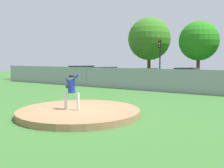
% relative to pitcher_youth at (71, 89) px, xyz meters
% --- Properties ---
extents(ground_plane, '(80.00, 80.00, 0.00)m').
position_rel_pitcher_youth_xyz_m(ground_plane, '(0.20, 6.27, -1.22)').
color(ground_plane, '#386B2D').
extents(asphalt_strip, '(44.00, 7.00, 0.01)m').
position_rel_pitcher_youth_xyz_m(asphalt_strip, '(0.20, 14.77, -1.22)').
color(asphalt_strip, '#2B2B2D').
rests_on(asphalt_strip, ground_plane).
extents(pitchers_mound, '(5.50, 5.50, 0.27)m').
position_rel_pitcher_youth_xyz_m(pitchers_mound, '(0.20, 0.27, -1.08)').
color(pitchers_mound, '#99704C').
rests_on(pitchers_mound, ground_plane).
extents(pitcher_youth, '(0.82, 0.32, 1.62)m').
position_rel_pitcher_youth_xyz_m(pitcher_youth, '(0.00, 0.00, 0.00)').
color(pitcher_youth, silver).
rests_on(pitcher_youth, pitchers_mound).
extents(baseball, '(0.07, 0.07, 0.07)m').
position_rel_pitcher_youth_xyz_m(baseball, '(-1.00, -0.95, -0.91)').
color(baseball, white).
rests_on(baseball, pitchers_mound).
extents(chainlink_fence, '(36.94, 0.07, 1.87)m').
position_rel_pitcher_youth_xyz_m(chainlink_fence, '(0.20, 10.27, -0.33)').
color(chainlink_fence, gray).
rests_on(chainlink_fence, ground_plane).
extents(parked_car_white, '(1.95, 4.28, 1.63)m').
position_rel_pitcher_youth_xyz_m(parked_car_white, '(-3.27, 14.62, -0.45)').
color(parked_car_white, silver).
rests_on(parked_car_white, ground_plane).
extents(parked_car_red, '(1.99, 4.67, 1.78)m').
position_rel_pitcher_youth_xyz_m(parked_car_red, '(-11.19, 14.43, -0.38)').
color(parked_car_red, '#A81919').
rests_on(parked_car_red, ground_plane).
extents(parked_car_silver, '(1.92, 4.49, 1.74)m').
position_rel_pitcher_youth_xyz_m(parked_car_silver, '(0.67, 15.13, -0.40)').
color(parked_car_silver, '#B7BABF').
rests_on(parked_car_silver, ground_plane).
extents(parked_car_burgundy, '(1.97, 4.06, 1.67)m').
position_rel_pitcher_youth_xyz_m(parked_car_burgundy, '(-8.26, 15.08, -0.43)').
color(parked_car_burgundy, maroon).
rests_on(parked_car_burgundy, ground_plane).
extents(traffic_cone_orange, '(0.40, 0.40, 0.55)m').
position_rel_pitcher_youth_xyz_m(traffic_cone_orange, '(-1.08, 14.44, -0.96)').
color(traffic_cone_orange, orange).
rests_on(traffic_cone_orange, asphalt_strip).
extents(traffic_light_near, '(0.28, 0.46, 4.64)m').
position_rel_pitcher_youth_xyz_m(traffic_light_near, '(-3.45, 18.68, 1.96)').
color(traffic_light_near, black).
rests_on(traffic_light_near, ground_plane).
extents(tree_broad_left, '(5.54, 5.54, 7.92)m').
position_rel_pitcher_youth_xyz_m(tree_broad_left, '(-6.65, 22.88, 3.92)').
color(tree_broad_left, '#4C331E').
rests_on(tree_broad_left, ground_plane).
extents(tree_bushy_near, '(4.73, 4.73, 7.08)m').
position_rel_pitcher_youth_xyz_m(tree_bushy_near, '(-0.45, 23.50, 3.48)').
color(tree_bushy_near, '#4C331E').
rests_on(tree_bushy_near, ground_plane).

